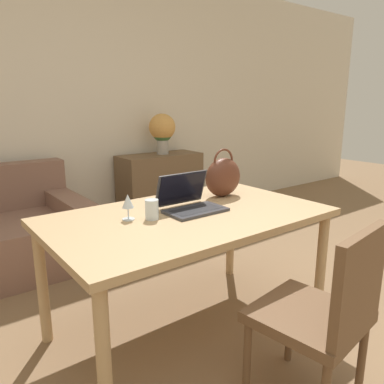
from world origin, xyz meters
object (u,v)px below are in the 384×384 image
drinking_glass (152,209)px  laptop (189,200)px  wine_glass (128,203)px  flower_vase (162,130)px  chair (325,310)px  handbag (223,177)px

drinking_glass → laptop: bearing=5.6°
drinking_glass → wine_glass: 0.13m
flower_vase → chair: bearing=-109.1°
drinking_glass → handbag: 0.66m
chair → laptop: bearing=85.8°
chair → flower_vase: flower_vase is taller
laptop → drinking_glass: laptop is taller
wine_glass → drinking_glass: bearing=-32.4°
chair → drinking_glass: size_ratio=8.07×
drinking_glass → chair: bearing=-69.5°
drinking_glass → handbag: bearing=12.6°
laptop → drinking_glass: (-0.27, -0.03, -0.00)m
chair → wine_glass: size_ratio=6.21×
wine_glass → handbag: bearing=5.8°
laptop → flower_vase: bearing=61.2°
laptop → handbag: handbag is taller
chair → handbag: bearing=65.1°
flower_vase → laptop: bearing=-118.8°
wine_glass → handbag: handbag is taller
chair → flower_vase: size_ratio=1.97×
drinking_glass → handbag: handbag is taller
chair → handbag: 1.12m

